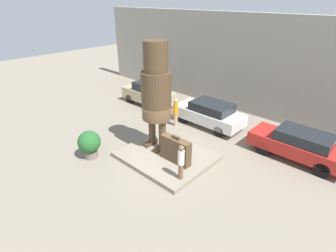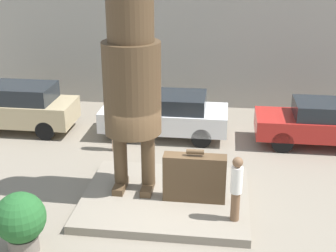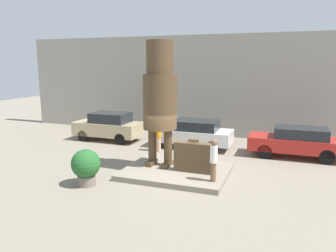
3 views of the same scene
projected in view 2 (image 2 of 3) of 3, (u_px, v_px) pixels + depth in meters
ground_plane at (166, 202)px, 12.35m from camera, size 60.00×60.00×0.00m
pedestal at (166, 198)px, 12.31m from camera, size 4.31×3.59×0.22m
building_backdrop at (192, 28)px, 18.74m from camera, size 28.00×0.60×6.42m
statue_figure at (132, 75)px, 11.47m from camera, size 1.45×1.45×5.36m
giant_suitcase at (195, 178)px, 11.82m from camera, size 1.59×0.41×1.40m
tourist at (236, 186)px, 10.83m from camera, size 0.28×0.28×1.64m
parked_car_tan at (20, 107)px, 16.78m from camera, size 4.06×1.74×1.71m
parked_car_white at (166, 114)px, 16.27m from camera, size 4.37×1.82×1.55m
parked_car_red at (326, 122)px, 15.50m from camera, size 4.49×1.70×1.54m
planter_pot at (21, 220)px, 10.08m from camera, size 1.11×1.11×1.42m
worker_hivis at (115, 123)px, 15.06m from camera, size 0.30×0.30×1.79m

